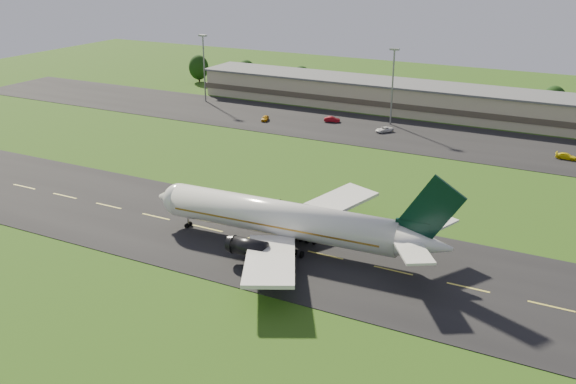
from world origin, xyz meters
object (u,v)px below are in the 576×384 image
at_px(light_mast_centre, 393,78).
at_px(service_vehicle_b, 332,119).
at_px(terminal, 414,99).
at_px(light_mast_west, 204,60).
at_px(service_vehicle_a, 265,118).
at_px(service_vehicle_d, 566,156).
at_px(service_vehicle_c, 384,129).
at_px(airliner, 286,220).

bearing_deg(light_mast_centre, service_vehicle_b, -161.58).
distance_m(terminal, light_mast_west, 64.10).
height_order(light_mast_centre, service_vehicle_b, light_mast_centre).
height_order(light_mast_centre, service_vehicle_a, light_mast_centre).
relative_size(terminal, light_mast_west, 7.13).
relative_size(light_mast_west, light_mast_centre, 1.00).
bearing_deg(light_mast_west, service_vehicle_d, -5.89).
xyz_separation_m(service_vehicle_a, service_vehicle_d, (77.18, 1.38, -0.01)).
bearing_deg(light_mast_centre, light_mast_west, 180.00).
height_order(service_vehicle_a, service_vehicle_d, service_vehicle_a).
xyz_separation_m(light_mast_centre, service_vehicle_c, (1.14, -8.13, -11.98)).
relative_size(airliner, service_vehicle_b, 11.91).
xyz_separation_m(light_mast_centre, service_vehicle_d, (45.25, -10.85, -11.97)).
relative_size(service_vehicle_a, service_vehicle_d, 0.87).
bearing_deg(service_vehicle_a, light_mast_west, 138.07).
bearing_deg(light_mast_centre, terminal, 85.05).
relative_size(light_mast_west, service_vehicle_d, 4.39).
bearing_deg(service_vehicle_b, service_vehicle_c, -117.69).
relative_size(light_mast_centre, service_vehicle_d, 4.39).
distance_m(light_mast_centre, service_vehicle_c, 14.52).
bearing_deg(light_mast_centre, service_vehicle_d, -13.49).
distance_m(light_mast_west, service_vehicle_b, 46.83).
height_order(airliner, terminal, airliner).
height_order(terminal, service_vehicle_b, terminal).
distance_m(airliner, service_vehicle_c, 72.48).
relative_size(terminal, light_mast_centre, 7.13).
xyz_separation_m(terminal, service_vehicle_b, (-16.40, -21.18, -3.18)).
bearing_deg(light_mast_west, airliner, -48.79).
bearing_deg(light_mast_west, service_vehicle_a, -23.55).
distance_m(light_mast_west, service_vehicle_a, 32.87).
bearing_deg(light_mast_centre, airliner, -82.86).
distance_m(terminal, service_vehicle_c, 24.53).
distance_m(airliner, service_vehicle_d, 77.67).
bearing_deg(airliner, service_vehicle_c, 94.15).
bearing_deg(light_mast_west, terminal, 14.76).
bearing_deg(airliner, service_vehicle_d, 60.08).
distance_m(terminal, service_vehicle_d, 51.61).
relative_size(airliner, service_vehicle_a, 12.71).
bearing_deg(light_mast_west, service_vehicle_c, -7.57).
bearing_deg(service_vehicle_c, airliner, -46.70).
xyz_separation_m(service_vehicle_b, service_vehicle_c, (16.13, -3.13, -0.05)).
relative_size(light_mast_centre, service_vehicle_c, 4.28).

